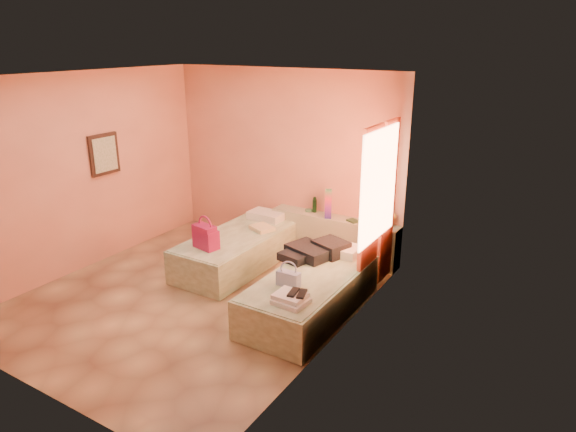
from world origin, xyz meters
name	(u,v)px	position (x,y,z in m)	size (l,w,h in m)	color
ground	(195,296)	(0.00, 0.00, 0.00)	(4.50, 4.50, 0.00)	tan
room_walls	(229,156)	(0.21, 0.57, 1.79)	(4.02, 4.51, 2.81)	#E39979
headboard_ledge	(334,237)	(0.98, 2.10, 0.33)	(2.05, 0.30, 0.65)	#A0A688
bed_left	(237,250)	(-0.09, 1.05, 0.25)	(0.90, 2.00, 0.50)	beige
bed_right	(310,295)	(1.50, 0.40, 0.25)	(0.90, 2.00, 0.50)	beige
water_bottle	(315,205)	(0.60, 2.16, 0.77)	(0.06, 0.06, 0.23)	#14371A
rainbow_box	(328,204)	(0.91, 2.02, 0.87)	(0.10, 0.10, 0.44)	#951246
small_dish	(309,210)	(0.51, 2.14, 0.66)	(0.12, 0.12, 0.03)	#457E56
green_book	(353,221)	(1.30, 2.06, 0.66)	(0.17, 0.12, 0.03)	#274929
flower_vase	(388,217)	(1.82, 2.12, 0.79)	(0.22, 0.22, 0.29)	white
magenta_handbag	(206,236)	(-0.14, 0.44, 0.67)	(0.35, 0.20, 0.33)	#951246
khaki_garment	(262,228)	(0.12, 1.41, 0.53)	(0.33, 0.27, 0.06)	#C7BA80
clothes_pile	(313,251)	(1.26, 0.92, 0.59)	(0.62, 0.62, 0.19)	black
blue_handbag	(289,279)	(1.41, 0.05, 0.59)	(0.27, 0.12, 0.18)	#445CA4
towel_stack	(291,299)	(1.65, -0.30, 0.55)	(0.35, 0.30, 0.10)	white
sandal_pair	(297,293)	(1.69, -0.25, 0.61)	(0.16, 0.21, 0.02)	black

